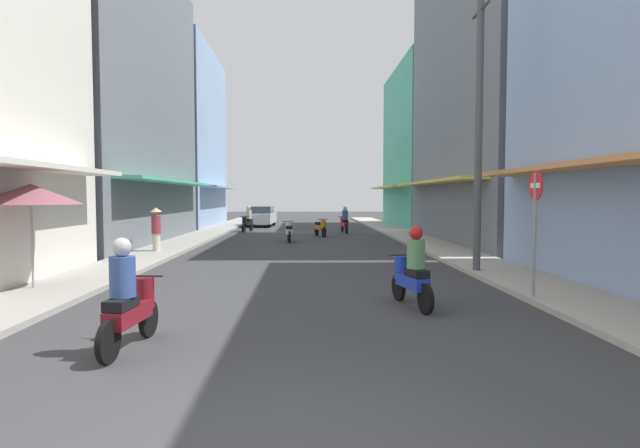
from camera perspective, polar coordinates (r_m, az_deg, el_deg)
The scene contains 18 objects.
ground_plane at distance 22.54m, azimuth -1.79°, elevation -2.32°, with size 99.20×99.20×0.00m, color #38383A.
sidewalk_left at distance 23.20m, azimuth -15.43°, elevation -2.12°, with size 1.95×53.09×0.12m, color #9E9991.
sidewalk_right at distance 23.18m, azimuth 11.86°, elevation -2.08°, with size 1.95×53.09×0.12m, color #ADA89E.
building_left_mid at distance 25.48m, azimuth -24.15°, elevation 12.99°, with size 7.05×13.71×13.25m.
building_left_far at distance 37.73m, azimuth -16.44°, elevation 9.15°, with size 7.05×11.18×12.38m.
building_right_mid at distance 25.56m, azimuth 20.56°, elevation 14.06°, with size 7.05×13.31×14.15m.
building_right_far at distance 37.16m, azimuth 13.11°, elevation 8.37°, with size 7.05×11.12×11.19m.
motorbike_orange at distance 26.81m, azimuth 0.05°, elevation -0.37°, with size 0.71×1.76×0.96m.
motorbike_red at distance 29.78m, azimuth 2.78°, elevation 0.36°, with size 0.55×1.81×1.58m.
motorbike_maroon at distance 7.54m, azimuth -20.80°, elevation -7.98°, with size 0.55×1.81×1.58m.
motorbike_white at distance 23.77m, azimuth -3.54°, elevation -0.82°, with size 0.55×1.81×0.96m.
motorbike_black at distance 31.07m, azimuth -8.18°, elevation 0.44°, with size 0.68×1.77×1.58m.
motorbike_blue at distance 9.87m, azimuth 10.35°, elevation -5.24°, with size 0.63×1.79×1.58m.
parked_car at distance 36.25m, azimuth -6.66°, elevation 0.89°, with size 1.97×4.18×1.45m.
pedestrian_foreground at distance 19.62m, azimuth -18.02°, elevation -0.42°, with size 0.44×0.44×1.73m.
vendor_umbrella at distance 12.69m, azimuth -29.90°, elevation 2.94°, with size 2.14×2.14×2.41m.
utility_pole at distance 14.49m, azimuth 17.50°, elevation 10.10°, with size 0.20×1.20×7.70m.
street_sign_no_entry at distance 10.95m, azimuth 23.12°, elevation 0.71°, with size 0.07×0.60×2.65m.
Camera 1 is at (0.05, -3.90, 2.13)m, focal length 28.32 mm.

